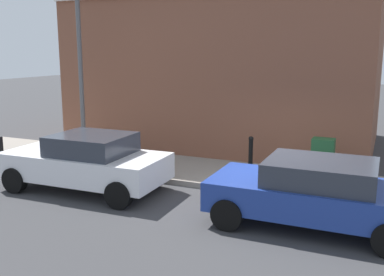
{
  "coord_description": "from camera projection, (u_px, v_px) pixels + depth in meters",
  "views": [
    {
      "loc": [
        -9.38,
        -2.34,
        3.5
      ],
      "look_at": [
        1.15,
        2.34,
        1.2
      ],
      "focal_mm": 41.61,
      "sensor_mm": 36.0,
      "label": 1
    }
  ],
  "objects": [
    {
      "name": "lamppost",
      "position": [
        80.0,
        56.0,
        13.65
      ],
      "size": [
        0.2,
        0.44,
        5.72
      ],
      "color": "#59595B",
      "rests_on": "sidewalk"
    },
    {
      "name": "utility_cabinet",
      "position": [
        322.0,
        162.0,
        11.3
      ],
      "size": [
        0.46,
        0.61,
        1.15
      ],
      "color": "#1E4C28",
      "rests_on": "sidewalk"
    },
    {
      "name": "bollard_near_cabinet",
      "position": [
        251.0,
        154.0,
        12.15
      ],
      "size": [
        0.14,
        0.14,
        1.04
      ],
      "color": "black",
      "rests_on": "sidewalk"
    },
    {
      "name": "car_white",
      "position": [
        87.0,
        161.0,
        11.13
      ],
      "size": [
        2.04,
        4.14,
        1.45
      ],
      "rotation": [
        0.0,
        0.0,
        1.59
      ],
      "color": "silver",
      "rests_on": "ground"
    },
    {
      "name": "car_blue",
      "position": [
        314.0,
        192.0,
        8.82
      ],
      "size": [
        1.95,
        4.05,
        1.37
      ],
      "rotation": [
        0.0,
        0.0,
        1.57
      ],
      "color": "navy",
      "rests_on": "ground"
    },
    {
      "name": "corner_building",
      "position": [
        233.0,
        25.0,
        16.47
      ],
      "size": [
        7.19,
        10.34,
        8.75
      ],
      "color": "brown",
      "rests_on": "ground"
    },
    {
      "name": "sidewalk",
      "position": [
        97.0,
        159.0,
        14.13
      ],
      "size": [
        2.55,
        30.0,
        0.15
      ],
      "primitive_type": "cube",
      "color": "gray",
      "rests_on": "ground"
    },
    {
      "name": "ground",
      "position": [
        266.0,
        207.0,
        10.03
      ],
      "size": [
        80.0,
        80.0,
        0.0
      ],
      "primitive_type": "plane",
      "color": "#38383A"
    }
  ]
}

